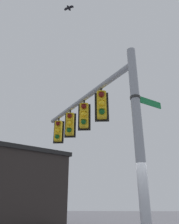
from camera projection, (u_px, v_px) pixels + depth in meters
name	position (u px, v px, depth m)	size (l,w,h in m)	color
signal_pole	(139.00, 140.00, 6.24)	(0.28, 0.28, 6.32)	gray
mast_arm	(82.00, 100.00, 9.77)	(0.22, 0.22, 6.51)	gray
traffic_light_nearest_pole	(102.00, 105.00, 8.28)	(0.54, 0.49, 1.31)	black
traffic_light_mid_inner	(84.00, 115.00, 9.29)	(0.54, 0.49, 1.31)	black
traffic_light_mid_outer	(70.00, 124.00, 10.31)	(0.54, 0.49, 1.31)	black
traffic_light_arm_end	(58.00, 131.00, 11.32)	(0.54, 0.49, 1.31)	black
street_name_sign	(142.00, 100.00, 6.90)	(1.11, 0.85, 0.22)	#147238
bird_flying	(69.00, 8.00, 7.78)	(0.36, 0.27, 0.09)	black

